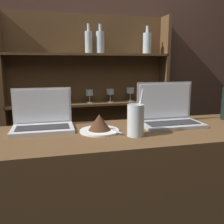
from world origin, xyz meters
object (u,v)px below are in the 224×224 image
at_px(water_glass, 136,120).
at_px(laptop_near, 43,120).
at_px(laptop_far, 169,115).
at_px(cake_plate, 99,125).

bearing_deg(water_glass, laptop_near, 151.23).
relative_size(laptop_far, water_glass, 1.50).
xyz_separation_m(laptop_near, cake_plate, (0.28, -0.13, -0.01)).
height_order(cake_plate, water_glass, water_glass).
height_order(laptop_near, cake_plate, laptop_near).
bearing_deg(water_glass, laptop_far, 33.64).
height_order(laptop_far, water_glass, laptop_far).
bearing_deg(laptop_far, water_glass, -146.36).
bearing_deg(cake_plate, water_glass, -35.51).
bearing_deg(laptop_near, cake_plate, -24.65).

